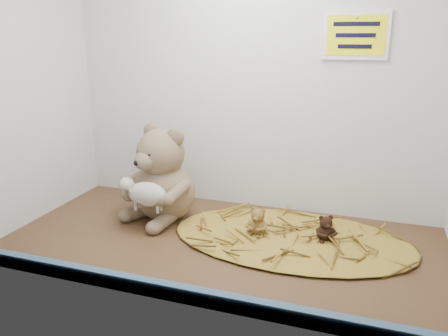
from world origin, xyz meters
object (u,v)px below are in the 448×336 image
(mini_teddy_tan, at_px, (258,220))
(main_teddy, at_px, (163,172))
(mini_teddy_brown, at_px, (326,227))
(toy_lamb, at_px, (147,194))

(mini_teddy_tan, bearing_deg, main_teddy, 175.49)
(mini_teddy_brown, bearing_deg, mini_teddy_tan, 161.67)
(main_teddy, height_order, mini_teddy_brown, main_teddy)
(main_teddy, distance_m, mini_teddy_brown, 0.51)
(toy_lamb, xyz_separation_m, mini_teddy_brown, (0.50, 0.08, -0.06))
(main_teddy, xyz_separation_m, mini_teddy_brown, (0.50, -0.02, -0.10))
(mini_teddy_tan, relative_size, mini_teddy_brown, 1.09)
(mini_teddy_tan, bearing_deg, mini_teddy_brown, 10.55)
(mini_teddy_tan, distance_m, mini_teddy_brown, 0.19)
(main_teddy, relative_size, mini_teddy_tan, 3.78)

